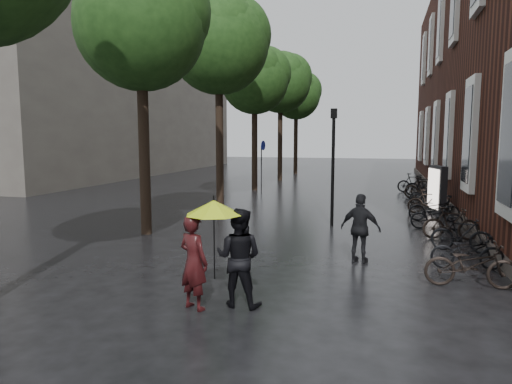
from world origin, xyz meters
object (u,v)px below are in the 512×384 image
(person_black, at_px, (239,257))
(ad_lightbox, at_px, (437,190))
(pedestrian_walking, at_px, (361,228))
(lamp_post, at_px, (333,155))
(parked_bicycles, at_px, (433,204))
(person_burgundy, at_px, (194,262))

(person_black, distance_m, ad_lightbox, 11.98)
(pedestrian_walking, relative_size, lamp_post, 0.42)
(parked_bicycles, bearing_deg, lamp_post, -141.72)
(parked_bicycles, bearing_deg, ad_lightbox, 76.17)
(pedestrian_walking, relative_size, ad_lightbox, 0.88)
(pedestrian_walking, bearing_deg, ad_lightbox, -91.57)
(pedestrian_walking, bearing_deg, person_burgundy, 71.22)
(parked_bicycles, height_order, lamp_post, lamp_post)
(person_black, distance_m, lamp_post, 7.92)
(pedestrian_walking, distance_m, parked_bicycles, 7.44)
(parked_bicycles, xyz_separation_m, lamp_post, (-3.43, -2.70, 1.87))
(person_burgundy, height_order, parked_bicycles, person_burgundy)
(person_black, bearing_deg, lamp_post, -93.74)
(person_black, xyz_separation_m, lamp_post, (0.78, 7.74, 1.48))
(person_burgundy, distance_m, pedestrian_walking, 4.54)
(person_burgundy, xyz_separation_m, ad_lightbox, (5.07, 11.50, 0.11))
(person_black, relative_size, lamp_post, 0.45)
(person_burgundy, relative_size, ad_lightbox, 0.88)
(person_black, distance_m, pedestrian_walking, 3.87)
(person_burgundy, distance_m, person_black, 0.78)
(ad_lightbox, bearing_deg, person_black, -126.58)
(ad_lightbox, relative_size, lamp_post, 0.48)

